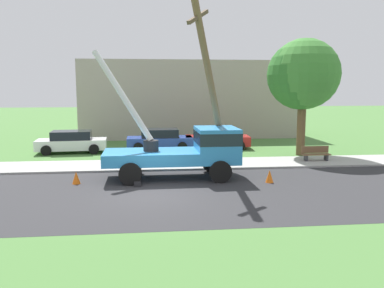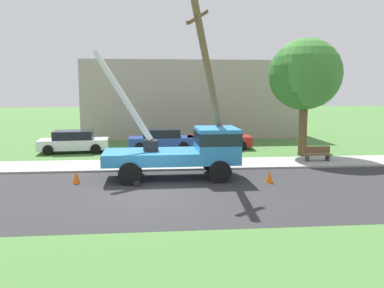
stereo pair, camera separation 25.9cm
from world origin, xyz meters
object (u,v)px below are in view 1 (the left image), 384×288
object	(u,v)px
park_bench	(316,154)
roadside_tree_far	(305,74)
parked_sedan_red	(217,138)
roadside_tree_near	(302,75)
leaning_utility_pole	(211,86)
parked_sedan_blue	(160,139)
traffic_cone_behind	(76,178)
traffic_cone_ahead	(270,176)
parked_sedan_white	(72,142)
utility_truck	(189,148)

from	to	relation	value
park_bench	roadside_tree_far	xyz separation A→B (m)	(0.08, 2.31, 4.54)
parked_sedan_red	roadside_tree_near	world-z (taller)	roadside_tree_near
park_bench	roadside_tree_far	distance (m)	5.10
park_bench	roadside_tree_near	bearing A→B (deg)	91.30
leaning_utility_pole	parked_sedan_blue	bearing A→B (deg)	105.05
leaning_utility_pole	parked_sedan_red	size ratio (longest dim) A/B	1.85
leaning_utility_pole	traffic_cone_behind	distance (m)	7.44
traffic_cone_ahead	traffic_cone_behind	size ratio (longest dim) A/B	1.00
roadside_tree_far	parked_sedan_blue	bearing A→B (deg)	159.76
parked_sedan_red	roadside_tree_near	size ratio (longest dim) A/B	0.64
leaning_utility_pole	parked_sedan_white	xyz separation A→B (m)	(-7.94, 7.64, -3.55)
leaning_utility_pole	roadside_tree_near	bearing A→B (deg)	38.66
parked_sedan_blue	traffic_cone_behind	bearing A→B (deg)	-112.80
parked_sedan_blue	park_bench	distance (m)	10.29
traffic_cone_ahead	roadside_tree_far	bearing A→B (deg)	58.73
traffic_cone_behind	parked_sedan_blue	distance (m)	10.21
leaning_utility_pole	roadside_tree_far	xyz separation A→B (m)	(6.53, 5.02, 0.74)
traffic_cone_ahead	parked_sedan_blue	bearing A→B (deg)	114.50
parked_sedan_red	roadside_tree_near	bearing A→B (deg)	-35.17
traffic_cone_behind	roadside_tree_near	xyz separation A→B (m)	(12.57, 6.29, 4.66)
roadside_tree_near	roadside_tree_far	xyz separation A→B (m)	(0.13, -0.10, 0.07)
leaning_utility_pole	roadside_tree_near	distance (m)	8.23
park_bench	traffic_cone_ahead	bearing A→B (deg)	-131.96
traffic_cone_ahead	park_bench	bearing A→B (deg)	48.04
utility_truck	traffic_cone_ahead	distance (m)	3.90
traffic_cone_behind	roadside_tree_far	xyz separation A→B (m)	(12.70, 6.18, 4.73)
parked_sedan_white	roadside_tree_far	size ratio (longest dim) A/B	0.63
parked_sedan_white	roadside_tree_far	bearing A→B (deg)	-10.27
leaning_utility_pole	roadside_tree_near	world-z (taller)	leaning_utility_pole
leaning_utility_pole	parked_sedan_red	distance (m)	9.28
utility_truck	leaning_utility_pole	size ratio (longest dim) A/B	0.81
parked_sedan_red	parked_sedan_blue	bearing A→B (deg)	-177.95
utility_truck	parked_sedan_red	size ratio (longest dim) A/B	1.50
traffic_cone_behind	traffic_cone_ahead	bearing A→B (deg)	-4.46
traffic_cone_behind	park_bench	distance (m)	13.21
traffic_cone_behind	parked_sedan_red	size ratio (longest dim) A/B	0.12
park_bench	leaning_utility_pole	bearing A→B (deg)	-157.23
park_bench	roadside_tree_near	size ratio (longest dim) A/B	0.23
traffic_cone_ahead	roadside_tree_near	size ratio (longest dim) A/B	0.08
utility_truck	park_bench	bearing A→B (deg)	22.64
leaning_utility_pole	traffic_cone_behind	xyz separation A→B (m)	(-6.17, -1.16, -3.99)
traffic_cone_behind	parked_sedan_white	bearing A→B (deg)	101.37
traffic_cone_ahead	roadside_tree_far	distance (m)	9.30
parked_sedan_blue	parked_sedan_red	xyz separation A→B (m)	(3.99, 0.14, 0.00)
parked_sedan_blue	roadside_tree_far	xyz separation A→B (m)	(8.75, -3.23, 4.29)
leaning_utility_pole	parked_sedan_blue	distance (m)	9.25
traffic_cone_behind	roadside_tree_far	world-z (taller)	roadside_tree_far
leaning_utility_pole	traffic_cone_behind	bearing A→B (deg)	-169.31
utility_truck	park_bench	distance (m)	8.23
parked_sedan_red	leaning_utility_pole	bearing A→B (deg)	-101.92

